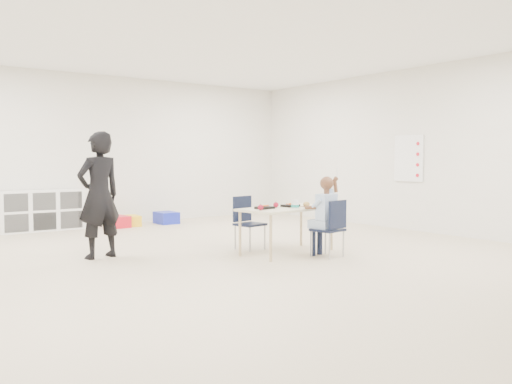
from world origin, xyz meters
TOP-DOWN VIEW (x-y plane):
  - room at (0.00, 0.00)m, footprint 9.00×9.02m
  - table at (0.81, 0.06)m, footprint 1.41×0.85m
  - chair_near at (1.04, -0.46)m, footprint 0.40×0.38m
  - chair_far at (0.58, 0.58)m, footprint 0.40×0.38m
  - child at (1.04, -0.46)m, footprint 0.55×0.55m
  - lunch_tray_near at (0.90, 0.10)m, footprint 0.24×0.19m
  - lunch_tray_far at (0.44, 0.07)m, footprint 0.24×0.19m
  - milk_carton at (0.83, -0.08)m, footprint 0.08×0.08m
  - bread_roll at (1.07, -0.02)m, footprint 0.09×0.09m
  - apple_near at (0.66, 0.12)m, footprint 0.07×0.07m
  - apple_far at (0.28, -0.06)m, footprint 0.07×0.07m
  - cubby_shelf at (-1.20, 4.28)m, footprint 1.40×0.40m
  - rules_poster at (3.98, 0.60)m, footprint 0.02×0.60m
  - adult at (-1.31, 1.18)m, footprint 0.64×0.49m
  - bin_red at (0.03, 3.93)m, footprint 0.37×0.46m
  - bin_yellow at (0.29, 3.98)m, footprint 0.36×0.43m
  - bin_blue at (1.01, 3.94)m, footprint 0.36×0.46m

SIDE VIEW (x-z plane):
  - bin_yellow at x=0.29m, z-range 0.00..0.20m
  - bin_red at x=0.03m, z-range 0.00..0.21m
  - bin_blue at x=1.01m, z-range 0.00..0.22m
  - table at x=0.81m, z-range 0.00..0.61m
  - cubby_shelf at x=-1.20m, z-range 0.00..0.70m
  - chair_near at x=1.04m, z-range 0.00..0.73m
  - chair_far at x=0.58m, z-range 0.00..0.73m
  - child at x=1.04m, z-range 0.00..1.15m
  - lunch_tray_near at x=0.90m, z-range 0.61..0.64m
  - lunch_tray_far at x=0.44m, z-range 0.61..0.64m
  - bread_roll at x=1.07m, z-range 0.61..0.67m
  - apple_near at x=0.66m, z-range 0.61..0.68m
  - apple_far at x=0.28m, z-range 0.61..0.68m
  - milk_carton at x=0.83m, z-range 0.61..0.71m
  - adult at x=-1.31m, z-range 0.00..1.58m
  - rules_poster at x=3.98m, z-range 0.85..1.65m
  - room at x=0.00m, z-range 0.00..2.80m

